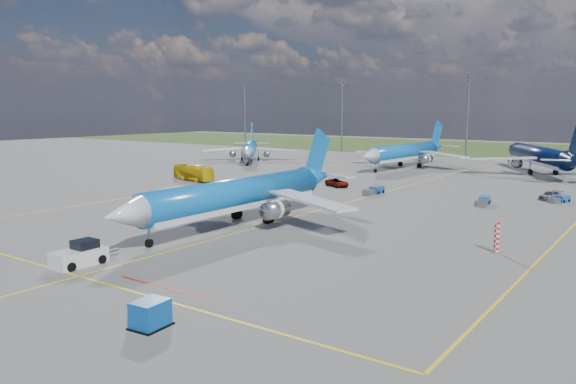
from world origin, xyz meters
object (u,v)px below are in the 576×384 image
Objects in this scene: main_airliner at (238,225)px; baggage_tug_w at (484,201)px; service_car_c at (550,195)px; service_car_b at (337,183)px; uld_container at (150,314)px; warning_post at (497,237)px; bg_jet_nnw at (404,168)px; pushback_tug at (80,255)px; apron_bus at (193,173)px; bg_jet_nw at (250,161)px; baggage_tug_c at (374,191)px; baggage_tug_e at (560,199)px; bg_jet_n at (538,173)px; service_car_a at (278,195)px.

baggage_tug_w is (19.65, 31.37, 0.52)m from main_airliner.
service_car_b is at bearing -150.24° from service_car_c.
uld_container is 0.43× the size of service_car_b.
service_car_b is (-35.77, 30.74, -0.79)m from warning_post.
uld_container is at bearing -79.84° from service_car_c.
warning_post is at bearing -56.35° from bg_jet_nnw.
pushback_tug is 0.60× the size of apron_bus.
apron_bus reaches higher than uld_container.
baggage_tug_c is (52.27, -32.31, 0.53)m from bg_jet_nw.
apron_bus is 53.77m from baggage_tug_w.
bg_jet_n is at bearing 126.53° from baggage_tug_e.
pushback_tug is 1.27× the size of baggage_tug_c.
main_airliner reaches higher than baggage_tug_c.
service_car_a is at bearing -123.48° from baggage_tug_c.
bg_jet_nw is at bearing 150.31° from baggage_tug_c.
baggage_tug_c reaches higher than baggage_tug_w.
bg_jet_nw is (-78.74, 59.00, -1.50)m from warning_post.
pushback_tug is at bearing -96.42° from bg_jet_nw.
apron_bus is (16.14, -36.89, 1.49)m from bg_jet_nw.
warning_post reaches higher than service_car_a.
warning_post is 74.67m from bg_jet_n.
baggage_tug_e is at bearing 34.46° from baggage_tug_w.
bg_jet_nnw reaches higher than service_car_a.
pushback_tug reaches higher than service_car_b.
main_airliner reaches higher than apron_bus.
baggage_tug_e is at bearing 31.45° from service_car_a.
bg_jet_nw is 61.45m from baggage_tug_c.
baggage_tug_c is at bearing 54.29° from service_car_a.
bg_jet_n reaches higher than bg_jet_nnw.
baggage_tug_c is at bearing -69.17° from bg_jet_nnw.
bg_jet_n is at bearing 82.59° from baggage_tug_w.
bg_jet_n reaches higher than service_car_c.
service_car_a is 0.95× the size of service_car_c.
warning_post is 0.28× the size of apron_bus.
apron_bus is (-33.77, 47.98, 0.61)m from pushback_tug.
warning_post is 0.59× the size of service_car_b.
baggage_tug_e is at bearing 20.33° from baggage_tug_c.
service_car_a is 17.34m from service_car_b.
service_car_c reaches higher than baggage_tug_c.
apron_bus is at bearing 161.68° from service_car_a.
pushback_tug is at bearing -94.10° from baggage_tug_e.
warning_post is 35.32m from baggage_tug_e.
main_airliner is at bearing -104.54° from baggage_tug_e.
baggage_tug_w is (-6.93, -10.42, -0.12)m from service_car_c.
warning_post is 66.39m from apron_bus.
pushback_tug reaches higher than baggage_tug_w.
baggage_tug_c is 27.42m from baggage_tug_e.
uld_container is at bearing -103.67° from baggage_tug_w.
service_car_a is at bearing 36.97° from bg_jet_n.
service_car_c is at bearing -62.97° from apron_bus.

